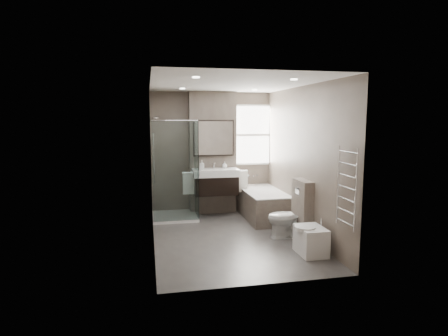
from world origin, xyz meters
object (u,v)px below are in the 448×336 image
object	(u,v)px
bathtub	(263,203)
toilet	(288,217)
bidet	(311,240)
vanity	(215,181)

from	to	relation	value
bathtub	toilet	bearing A→B (deg)	-88.03
toilet	bidet	world-z (taller)	toilet
bathtub	vanity	bearing A→B (deg)	160.63
bidet	bathtub	bearing A→B (deg)	92.38
bathtub	bidet	distance (m)	2.14
bathtub	bidet	xyz separation A→B (m)	(0.09, -2.14, -0.09)
vanity	toilet	distance (m)	1.94
bidet	vanity	bearing A→B (deg)	112.35
vanity	bathtub	bearing A→B (deg)	-19.37
vanity	bidet	xyz separation A→B (m)	(1.01, -2.47, -0.52)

